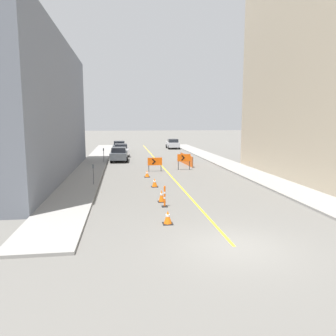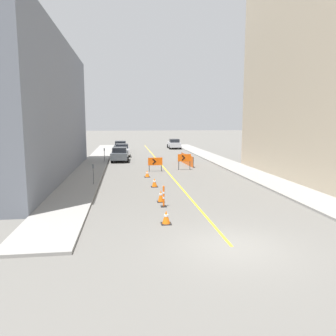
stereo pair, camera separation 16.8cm
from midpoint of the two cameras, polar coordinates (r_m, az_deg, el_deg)
The scene contains 20 objects.
ground_plane at distance 12.32m, azimuth 11.47°, elevation -13.30°, with size 300.00×300.00×0.00m, color #605E59.
lane_stripe at distance 36.54m, azimuth -1.49°, elevation 1.12°, with size 0.12×50.49×0.01m.
sidewalk_left at distance 36.46m, azimuth -12.36°, elevation 1.01°, with size 2.63×50.49×0.13m.
sidewalk_right at distance 37.89m, azimuth 8.96°, elevation 1.36°, with size 2.63×50.49×0.13m.
building_facade_left at distance 28.44m, azimuth -22.96°, elevation 9.50°, with size 6.00×24.20×10.91m.
building_facade_right at distance 27.55m, azimuth 26.64°, elevation 14.98°, with size 6.00×19.27×16.30m.
traffic_cone_nearest at distance 14.49m, azimuth 0.01°, elevation -8.58°, with size 0.45×0.45×0.61m.
traffic_cone_second at distance 18.32m, azimuth -1.00°, elevation -4.88°, with size 0.41×0.41×0.70m.
traffic_cone_third at distance 22.47m, azimuth -2.16°, elevation -2.55°, with size 0.47×0.47×0.61m.
traffic_cone_fourth at distance 26.44m, azimuth -3.46°, elevation -1.02°, with size 0.46×0.46×0.54m.
delineator_post_front at distance 17.27m, azimuth -0.49°, elevation -5.21°, with size 0.31×0.31×1.13m.
arrow_barricade_primary at distance 29.32m, azimuth -2.07°, elevation 1.07°, with size 1.30×0.11×1.25m.
arrow_barricade_secondary at distance 30.26m, azimuth 3.03°, elevation 1.67°, with size 1.24×0.10×1.47m.
safety_mesh_fence at distance 34.02m, azimuth 3.47°, elevation 1.47°, with size 0.38×4.85×1.06m.
parked_car_curb_near at distance 37.20m, azimuth -8.26°, elevation 2.39°, with size 1.99×4.38×1.59m.
parked_car_curb_mid at distance 42.76m, azimuth -7.91°, elevation 3.14°, with size 1.95×4.35×1.59m.
parked_car_curb_far at distance 49.13m, azimuth -8.16°, elevation 3.77°, with size 1.94×4.33×1.59m.
parked_car_opposite_side at distance 54.10m, azimuth 1.15°, elevation 4.25°, with size 1.95×4.34×1.59m.
parking_meter_near_curb at distance 23.18m, azimuth -12.71°, elevation -0.37°, with size 0.12×0.11×1.41m.
parking_meter_far_curb at distance 36.16m, azimuth -10.90°, elevation 2.73°, with size 0.12×0.11×1.47m.
Camera 2 is at (-3.76, -10.83, 4.47)m, focal length 35.00 mm.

